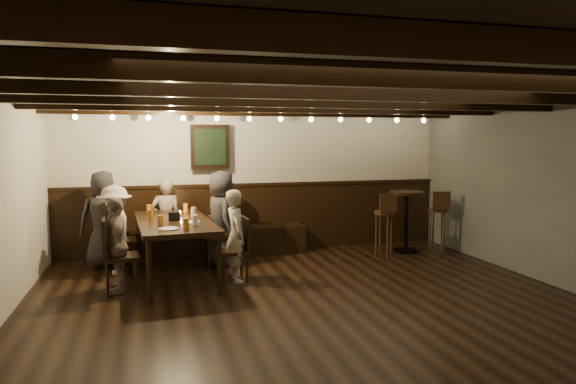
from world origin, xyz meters
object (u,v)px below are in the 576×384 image
object	(u,v)px
person_bench_right	(225,220)
person_left_near	(115,230)
chair_left_far	(120,269)
person_left_far	(117,245)
bar_stool_left	(384,233)
chair_right_far	(234,262)
person_right_far	(236,236)
person_bench_centre	(166,220)
chair_right_near	(220,245)
chair_left_near	(118,253)
person_bench_left	(104,219)
bar_stool_right	(438,229)
dining_table	(174,225)
high_top_table	(406,212)
person_right_near	(222,218)

from	to	relation	value
person_bench_right	person_left_near	bearing A→B (deg)	15.26
chair_left_far	person_left_far	distance (m)	0.31
person_left_far	bar_stool_left	world-z (taller)	person_left_far
chair_left_far	chair_right_far	bearing A→B (deg)	90.00
chair_left_far	person_right_far	bearing A→B (deg)	90.00
person_right_far	person_bench_right	bearing A→B (deg)	-6.34
chair_left_far	person_bench_centre	xyz separation A→B (m)	(0.61, 1.55, 0.36)
chair_right_near	person_bench_right	world-z (taller)	person_bench_right
chair_left_near	person_bench_left	size ratio (longest dim) A/B	0.68
bar_stool_right	chair_right_far	bearing A→B (deg)	-154.09
dining_table	chair_right_far	distance (m)	0.97
chair_right_far	chair_left_near	bearing A→B (deg)	57.96
person_left_far	bar_stool_left	bearing A→B (deg)	98.56
high_top_table	person_right_near	bearing A→B (deg)	-178.06
person_bench_left	person_bench_centre	world-z (taller)	person_bench_left
chair_left_far	chair_right_near	xyz separation A→B (m)	(1.37, 1.00, 0.02)
person_bench_right	person_right_far	bearing A→B (deg)	83.66
chair_right_near	bar_stool_left	distance (m)	2.62
person_bench_right	dining_table	bearing A→B (deg)	45.00
chair_right_far	bar_stool_left	bearing A→B (deg)	-76.77
person_left_far	person_right_near	xyz separation A→B (m)	(1.43, 1.01, 0.12)
person_bench_left	high_top_table	bearing A→B (deg)	173.18
chair_left_near	high_top_table	size ratio (longest dim) A/B	0.96
chair_right_near	high_top_table	world-z (taller)	high_top_table
chair_left_near	chair_right_far	size ratio (longest dim) A/B	1.15
chair_right_near	bar_stool_left	xyz separation A→B (m)	(2.62, -0.10, 0.08)
chair_right_far	person_bench_left	distance (m)	2.16
person_left_near	person_left_far	size ratio (longest dim) A/B	1.06
chair_left_near	person_right_far	world-z (taller)	person_right_far
person_bench_left	bar_stool_right	size ratio (longest dim) A/B	1.39
chair_left_far	person_bench_centre	world-z (taller)	person_bench_centre
chair_right_near	person_right_far	distance (m)	0.95
chair_left_far	bar_stool_right	xyz separation A→B (m)	(4.99, 0.95, 0.10)
chair_left_far	bar_stool_right	size ratio (longest dim) A/B	0.89
chair_right_far	person_bench_right	xyz separation A→B (m)	(0.08, 1.36, 0.34)
chair_left_far	person_right_near	xyz separation A→B (m)	(1.40, 1.00, 0.43)
dining_table	bar_stool_right	xyz separation A→B (m)	(4.31, 0.45, -0.34)
person_bench_centre	high_top_table	distance (m)	3.91
dining_table	person_right_near	world-z (taller)	person_right_near
person_right_far	dining_table	bearing A→B (deg)	59.04
person_left_near	person_left_far	xyz separation A→B (m)	(0.06, -0.90, -0.03)
high_top_table	chair_right_far	bearing A→B (deg)	-161.81
chair_left_far	person_left_near	xyz separation A→B (m)	(-0.10, 0.90, 0.35)
person_bench_right	high_top_table	distance (m)	3.00
person_bench_centre	chair_right_far	bearing A→B (deg)	115.57
person_bench_centre	person_left_near	distance (m)	0.96
dining_table	bar_stool_right	distance (m)	4.34
chair_right_far	bar_stool_right	bearing A→B (deg)	-80.69
person_bench_left	dining_table	bearing A→B (deg)	135.00
bar_stool_left	person_left_near	bearing A→B (deg)	-177.86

